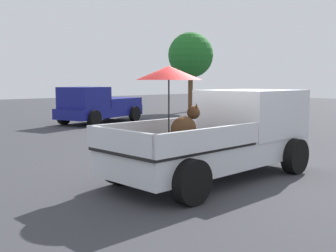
{
  "coord_description": "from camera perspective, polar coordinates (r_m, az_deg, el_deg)",
  "views": [
    {
      "loc": [
        -6.86,
        -5.87,
        2.13
      ],
      "look_at": [
        -0.38,
        1.0,
        1.1
      ],
      "focal_mm": 45.1,
      "sensor_mm": 36.0,
      "label": 1
    }
  ],
  "objects": [
    {
      "name": "pickup_truck_main",
      "position": [
        9.44,
        7.7,
        -0.79
      ],
      "size": [
        5.08,
        2.32,
        2.41
      ],
      "rotation": [
        0.0,
        0.0,
        0.02
      ],
      "color": "black",
      "rests_on": "ground"
    },
    {
      "name": "pickup_truck_red",
      "position": [
        21.22,
        -9.47,
        2.76
      ],
      "size": [
        5.11,
        3.17,
        1.8
      ],
      "rotation": [
        0.0,
        0.0,
        3.42
      ],
      "color": "black",
      "rests_on": "ground"
    },
    {
      "name": "tree_by_lot",
      "position": [
        28.66,
        3.08,
        9.51
      ],
      "size": [
        3.02,
        3.02,
        5.3
      ],
      "color": "brown",
      "rests_on": "ground"
    },
    {
      "name": "ground_plane",
      "position": [
        9.27,
        6.04,
        -7.09
      ],
      "size": [
        80.0,
        80.0,
        0.0
      ],
      "primitive_type": "plane",
      "color": "#38383D"
    }
  ]
}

